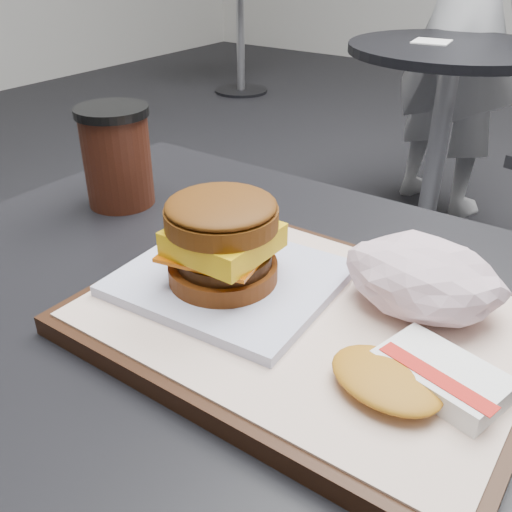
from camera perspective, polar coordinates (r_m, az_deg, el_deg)
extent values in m
cube|color=black|center=(0.56, -0.76, -6.19)|extent=(0.80, 0.60, 0.04)
cube|color=black|center=(0.51, 4.96, -6.67)|extent=(0.38, 0.28, 0.02)
cube|color=silver|center=(0.50, 5.01, -5.74)|extent=(0.36, 0.26, 0.00)
cube|color=white|center=(0.54, -2.61, -2.24)|extent=(0.20, 0.18, 0.01)
cylinder|color=#6B330F|center=(0.52, -3.31, -1.45)|extent=(0.11, 0.11, 0.02)
cylinder|color=black|center=(0.51, -3.18, -0.18)|extent=(0.09, 0.09, 0.01)
cube|color=#D85D07|center=(0.51, -3.59, 0.81)|extent=(0.10, 0.10, 0.00)
cube|color=yellow|center=(0.50, -3.29, 1.68)|extent=(0.08, 0.08, 0.02)
cylinder|color=brown|center=(0.50, -3.49, 3.85)|extent=(0.11, 0.11, 0.02)
ellipsoid|color=#62350E|center=(0.49, -3.53, 5.06)|extent=(0.10, 0.10, 0.02)
cube|color=white|center=(0.44, 18.05, -11.27)|extent=(0.10, 0.08, 0.02)
cube|color=red|center=(0.42, 17.56, -11.44)|extent=(0.09, 0.04, 0.00)
ellipsoid|color=orange|center=(0.42, 12.87, -11.89)|extent=(0.10, 0.08, 0.01)
cylinder|color=#3C170E|center=(0.75, -13.71, 9.45)|extent=(0.08, 0.08, 0.12)
cylinder|color=black|center=(0.73, -14.28, 13.87)|extent=(0.09, 0.09, 0.01)
cylinder|color=black|center=(2.36, 16.26, 1.56)|extent=(0.44, 0.44, 0.02)
cylinder|color=#A5A5AA|center=(2.22, 17.56, 9.76)|extent=(0.07, 0.07, 0.70)
cylinder|color=black|center=(2.14, 19.11, 18.96)|extent=(0.70, 0.70, 0.03)
cube|color=white|center=(2.16, 17.17, 19.81)|extent=(0.14, 0.14, 0.00)
imported|color=silver|center=(2.55, 20.10, 21.43)|extent=(0.66, 0.53, 1.56)
cylinder|color=black|center=(4.58, -1.49, 16.21)|extent=(0.40, 0.40, 0.02)
cylinder|color=#A5A5AA|center=(4.51, -1.55, 20.66)|extent=(0.06, 0.06, 0.70)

